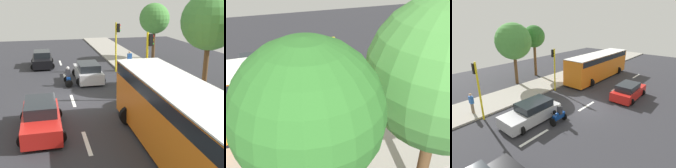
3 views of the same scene
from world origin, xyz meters
The scene contains 15 objects.
ground_plane centered at (0.00, 0.00, -0.05)m, with size 40.00×60.00×0.10m, color #2D2D33.
sidewalk centered at (7.00, 0.00, 0.07)m, with size 4.00×60.00×0.15m, color #9E998E.
lane_stripe_far_north centered at (0.00, -12.00, 0.01)m, with size 0.20×2.40×0.01m, color white.
lane_stripe_north centered at (0.00, -6.00, 0.01)m, with size 0.20×2.40×0.01m, color white.
lane_stripe_mid centered at (0.00, 0.00, 0.01)m, with size 0.20×2.40×0.01m, color white.
lane_stripe_south centered at (0.00, 6.00, 0.01)m, with size 0.20×2.40×0.01m, color white.
car_red centered at (-2.03, -4.17, 0.71)m, with size 2.27×4.42×1.52m.
car_silver centered at (1.79, 4.72, 0.71)m, with size 2.33×4.56×1.52m.
city_bus centered at (3.61, -7.97, 1.85)m, with size 3.20×11.00×3.16m.
motorcycle centered at (0.05, 3.61, 0.64)m, with size 0.60×1.30×1.53m.
pedestrian_near_signal centered at (6.12, 7.17, 1.06)m, with size 0.40×0.24×1.69m.
traffic_light_corner centered at (4.85, 7.01, 2.93)m, with size 0.49×0.24×4.50m.
traffic_light_midblock centered at (4.85, -0.98, 2.93)m, with size 0.49×0.24×4.50m.
street_tree_north centered at (10.66, -3.44, 5.13)m, with size 2.80×2.80×6.61m.
street_tree_center centered at (9.82, 0.28, 4.94)m, with size 4.05×4.05×6.99m.
Camera 3 is at (-7.96, 12.38, 7.26)m, focal length 29.29 mm.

